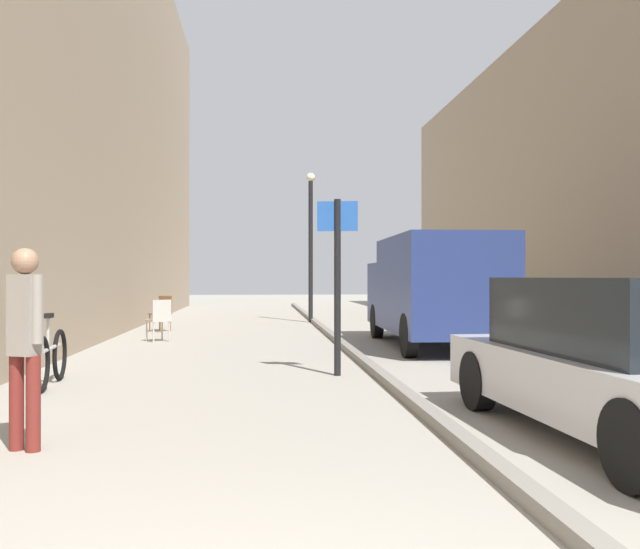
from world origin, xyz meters
name	(u,v)px	position (x,y,z in m)	size (l,w,h in m)	color
ground_plane	(266,346)	(0.00, 12.00, 0.00)	(80.00, 80.00, 0.00)	gray
building_facade_left	(15,33)	(-5.05, 12.00, 6.38)	(2.90, 40.00, 12.76)	gray
kerb_strip	(341,343)	(1.58, 12.00, 0.06)	(0.16, 40.00, 0.12)	slate
pedestrian_main_foreground	(25,334)	(-2.10, 3.75, 0.98)	(0.32, 0.26, 1.70)	maroon
delivery_van	(433,288)	(3.48, 11.72, 1.22)	(2.12, 5.55, 2.26)	navy
parked_car	(624,359)	(3.13, 3.71, 0.71)	(2.02, 4.29, 1.45)	#B7B7BC
street_sign_post	(337,271)	(1.01, 7.77, 1.55)	(0.60, 0.14, 2.60)	black
lamp_post	(311,237)	(1.50, 19.30, 2.72)	(0.28, 0.28, 4.76)	black
bicycle_leaning	(51,358)	(-2.90, 7.14, 0.38)	(0.19, 1.77, 0.98)	black
cafe_chair_near_window	(162,311)	(-2.71, 16.17, 0.55)	(0.61, 0.61, 0.94)	brown
cafe_chair_by_doorway	(160,317)	(-2.36, 13.26, 0.55)	(0.61, 0.61, 0.94)	#B7B2A8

